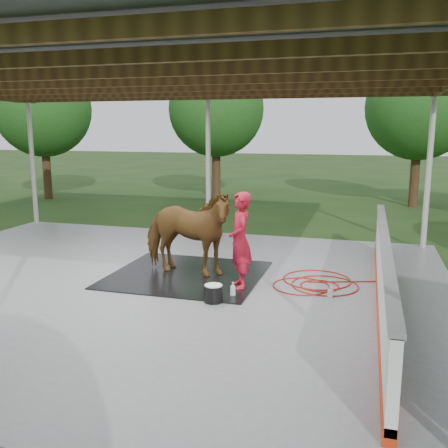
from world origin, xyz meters
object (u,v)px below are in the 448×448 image
(handler, at_px, (240,240))
(dasher_board, at_px, (383,275))
(horse, at_px, (186,232))
(wash_bucket, at_px, (213,293))

(handler, bearing_deg, dasher_board, 58.88)
(horse, distance_m, wash_bucket, 1.86)
(dasher_board, relative_size, handler, 4.39)
(dasher_board, xyz_separation_m, wash_bucket, (-2.80, -0.61, -0.38))
(wash_bucket, bearing_deg, dasher_board, 12.23)
(horse, relative_size, handler, 1.14)
(dasher_board, bearing_deg, wash_bucket, -167.77)
(horse, height_order, handler, handler)
(handler, bearing_deg, horse, -135.19)
(dasher_board, distance_m, wash_bucket, 2.89)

